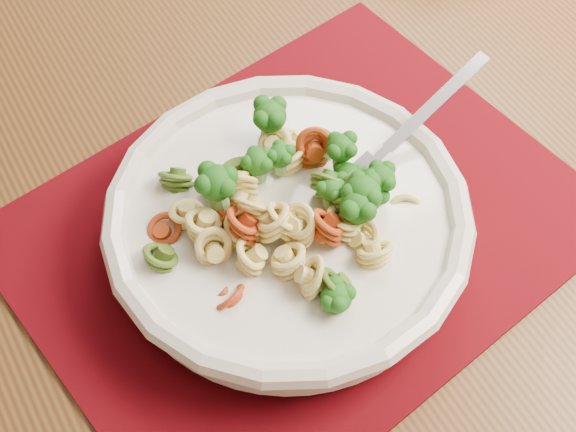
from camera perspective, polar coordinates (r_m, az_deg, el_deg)
dining_table at (r=0.83m, az=-3.29°, el=2.70°), size 1.36×0.89×0.76m
placemat at (r=0.66m, az=0.88°, el=-0.82°), size 0.50×0.42×0.00m
pasta_bowl at (r=0.62m, az=0.00°, el=-0.42°), size 0.29×0.29×0.05m
pasta_broccoli_heap at (r=0.61m, az=0.00°, el=0.32°), size 0.24×0.24×0.06m
fork at (r=0.64m, az=5.49°, el=3.23°), size 0.18×0.06×0.08m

